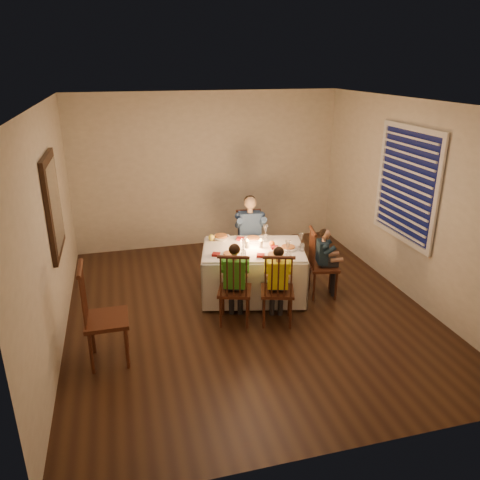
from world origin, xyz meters
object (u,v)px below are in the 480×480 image
object	(u,v)px
child_yellow	(276,322)
child_teal	(321,294)
dining_table	(253,262)
child_green	(235,321)
serving_bowl	(221,238)
chair_near_right	(276,322)
chair_adult	(250,272)
adult	(250,272)
chair_end	(321,294)
chair_near_left	(235,321)
chair_extra	(111,360)

from	to	relation	value
child_yellow	child_teal	world-z (taller)	child_yellow
dining_table	child_yellow	distance (m)	0.91
child_green	child_yellow	distance (m)	0.52
child_teal	serving_bowl	size ratio (longest dim) A/B	4.38
chair_near_right	chair_adult	bearing A→B (deg)	-75.81
chair_near_right	adult	world-z (taller)	adult
chair_end	serving_bowl	size ratio (longest dim) A/B	4.35
dining_table	chair_end	world-z (taller)	dining_table
chair_near_left	chair_end	distance (m)	1.40
dining_table	chair_adult	world-z (taller)	dining_table
dining_table	child_yellow	size ratio (longest dim) A/B	1.53
chair_near_left	child_green	xyz separation A→B (m)	(-0.00, 0.00, 0.00)
chair_extra	child_yellow	world-z (taller)	chair_extra
chair_extra	chair_adult	bearing A→B (deg)	-49.01
chair_adult	serving_bowl	bearing A→B (deg)	-141.57
chair_adult	child_green	size ratio (longest dim) A/B	0.92
chair_near_left	chair_extra	distance (m)	1.56
adult	chair_near_left	bearing A→B (deg)	-106.95
chair_near_right	child_green	distance (m)	0.52
child_teal	serving_bowl	world-z (taller)	serving_bowl
child_yellow	adult	bearing A→B (deg)	-75.81
child_yellow	child_teal	size ratio (longest dim) A/B	1.05
chair_adult	child_teal	bearing A→B (deg)	-45.36
dining_table	chair_extra	size ratio (longest dim) A/B	1.36
chair_near_right	dining_table	bearing A→B (deg)	-66.51
chair_end	child_green	xyz separation A→B (m)	(-1.34, -0.39, 0.00)
child_green	adult	bearing A→B (deg)	-94.73
dining_table	child_teal	xyz separation A→B (m)	(0.93, -0.23, -0.50)
chair_near_right	adult	xyz separation A→B (m)	(0.08, 1.49, 0.00)
child_teal	child_green	bearing A→B (deg)	117.51
chair_end	chair_extra	distance (m)	2.96
chair_extra	child_green	size ratio (longest dim) A/B	1.09
chair_near_right	serving_bowl	size ratio (longest dim) A/B	4.35
chair_near_left	adult	xyz separation A→B (m)	(0.58, 1.35, 0.00)
chair_near_left	chair_extra	xyz separation A→B (m)	(-1.50, -0.44, 0.00)
chair_near_right	child_yellow	bearing A→B (deg)	-0.00
child_green	serving_bowl	world-z (taller)	serving_bowl
chair_near_left	chair_near_right	xyz separation A→B (m)	(0.50, -0.14, 0.00)
chair_adult	adult	distance (m)	0.00
dining_table	serving_bowl	distance (m)	0.59
adult	child_green	xyz separation A→B (m)	(-0.58, -1.35, 0.00)
chair_adult	chair_near_left	xyz separation A→B (m)	(-0.58, -1.35, 0.00)
child_yellow	child_teal	xyz separation A→B (m)	(0.84, 0.53, 0.00)
chair_adult	child_yellow	distance (m)	1.50
chair_near_right	child_teal	world-z (taller)	child_teal
chair_near_right	chair_extra	distance (m)	2.01
child_yellow	chair_near_right	bearing A→B (deg)	-0.00
chair_near_left	child_teal	size ratio (longest dim) A/B	0.99
chair_adult	chair_end	world-z (taller)	same
dining_table	child_teal	distance (m)	1.08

